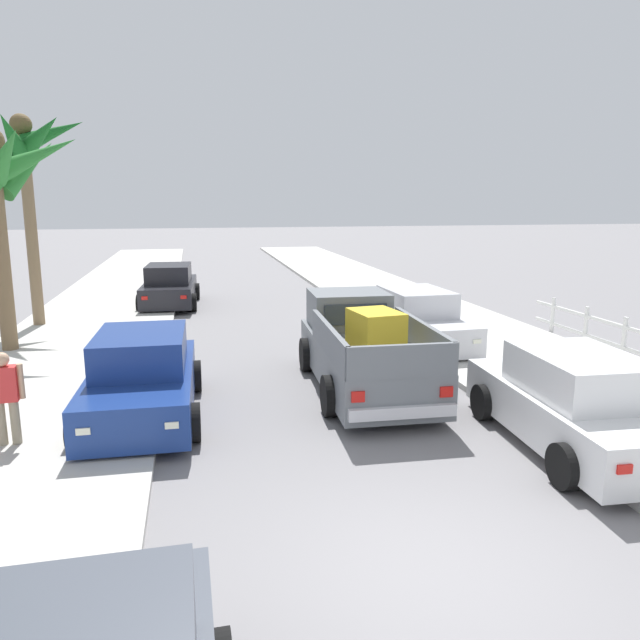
% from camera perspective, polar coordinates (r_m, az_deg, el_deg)
% --- Properties ---
extents(ground_plane, '(160.00, 160.00, 0.00)m').
position_cam_1_polar(ground_plane, '(6.86, 10.70, -22.74)').
color(ground_plane, slate).
extents(sidewalk_left, '(4.63, 60.00, 0.12)m').
position_cam_1_polar(sidewalk_left, '(17.85, -21.60, -1.52)').
color(sidewalk_left, beige).
rests_on(sidewalk_left, ground).
extents(sidewalk_right, '(4.63, 60.00, 0.12)m').
position_cam_1_polar(sidewalk_right, '(19.19, 11.51, -0.06)').
color(sidewalk_right, beige).
rests_on(sidewalk_right, ground).
extents(curb_left, '(0.16, 60.00, 0.10)m').
position_cam_1_polar(curb_left, '(17.72, -18.69, -1.44)').
color(curb_left, silver).
rests_on(curb_left, ground).
extents(curb_right, '(0.16, 60.00, 0.10)m').
position_cam_1_polar(curb_right, '(18.84, 8.96, -0.21)').
color(curb_right, silver).
rests_on(curb_right, ground).
extents(pickup_truck, '(2.38, 5.29, 1.80)m').
position_cam_1_polar(pickup_truck, '(12.27, 4.15, -2.81)').
color(pickup_truck, slate).
rests_on(pickup_truck, ground).
extents(car_left_near, '(2.11, 4.30, 1.54)m').
position_cam_1_polar(car_left_near, '(15.81, 9.35, -0.04)').
color(car_left_near, silver).
rests_on(car_left_near, ground).
extents(car_right_near, '(2.20, 4.33, 1.54)m').
position_cam_1_polar(car_right_near, '(22.39, -14.37, 3.14)').
color(car_right_near, black).
rests_on(car_right_near, ground).
extents(car_right_mid, '(2.10, 4.29, 1.54)m').
position_cam_1_polar(car_right_mid, '(11.05, -16.83, -5.43)').
color(car_right_mid, navy).
rests_on(car_right_mid, ground).
extents(car_left_far, '(2.21, 4.34, 1.54)m').
position_cam_1_polar(car_left_far, '(10.14, 23.44, -7.43)').
color(car_left_far, silver).
rests_on(car_left_far, ground).
extents(palm_tree_right_fore, '(3.80, 3.13, 6.35)m').
position_cam_1_polar(palm_tree_right_fore, '(19.71, -26.90, 14.44)').
color(palm_tree_right_fore, '#846B4C').
rests_on(palm_tree_right_fore, ground).
extents(pedestrian, '(0.57, 0.25, 1.59)m').
position_cam_1_polar(pedestrian, '(10.27, -28.19, -6.44)').
color(pedestrian, gray).
rests_on(pedestrian, ground).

